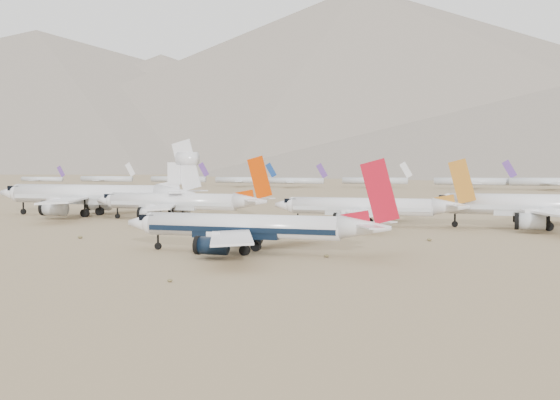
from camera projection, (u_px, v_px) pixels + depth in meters
name	position (u px, v px, depth m)	size (l,w,h in m)	color
ground	(186.00, 253.00, 120.14)	(7000.00, 7000.00, 0.00)	#82694B
main_airliner	(254.00, 227.00, 119.16)	(45.86, 44.79, 16.18)	white
row2_navy_widebody	(552.00, 206.00, 161.76)	(55.13, 53.91, 19.61)	white
row2_gold_tail	(370.00, 207.00, 170.72)	(46.41, 45.38, 16.52)	white
row2_orange_tail	(180.00, 202.00, 188.93)	(48.64, 47.58, 17.35)	white
row2_white_trijet	(97.00, 194.00, 202.51)	(62.34, 60.93, 22.09)	white
distant_storage_row	(415.00, 181.00, 425.78)	(557.59, 57.29, 16.20)	silver
mountain_range	(510.00, 89.00, 1659.12)	(7354.00, 3024.00, 470.00)	slate
desert_scrub	(33.00, 271.00, 98.22)	(247.37, 121.67, 0.63)	brown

